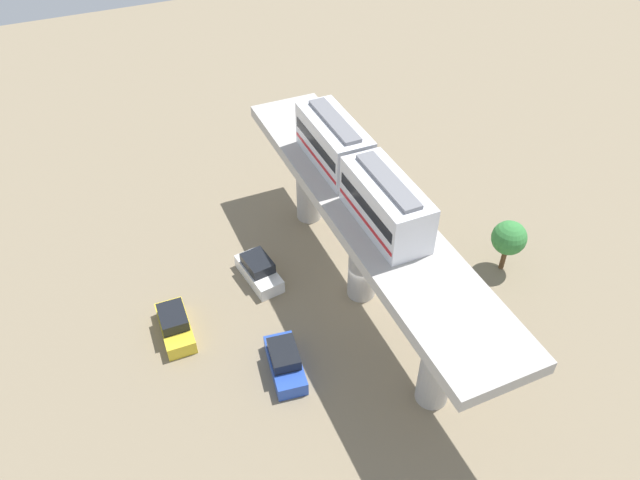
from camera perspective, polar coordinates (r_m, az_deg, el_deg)
name	(u,v)px	position (r m, az deg, el deg)	size (l,w,h in m)	color
ground_plane	(361,293)	(41.53, 3.90, -5.02)	(120.00, 120.00, 0.00)	#84755B
viaduct	(365,228)	(37.49, 4.31, 1.16)	(5.20, 28.00, 7.82)	#B7B2AA
train	(358,171)	(36.28, 3.64, 6.57)	(2.64, 13.55, 3.24)	silver
parked_car_blue	(285,362)	(36.80, -3.35, -11.49)	(2.37, 4.41, 1.76)	#284CB7
parked_car_white	(259,271)	(42.10, -5.84, -2.93)	(2.36, 4.41, 1.76)	white
parked_car_yellow	(175,325)	(39.63, -13.63, -7.85)	(1.92, 4.25, 1.76)	yellow
tree_near_viaduct	(509,238)	(43.27, 17.53, 0.17)	(2.43, 2.43, 4.07)	brown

